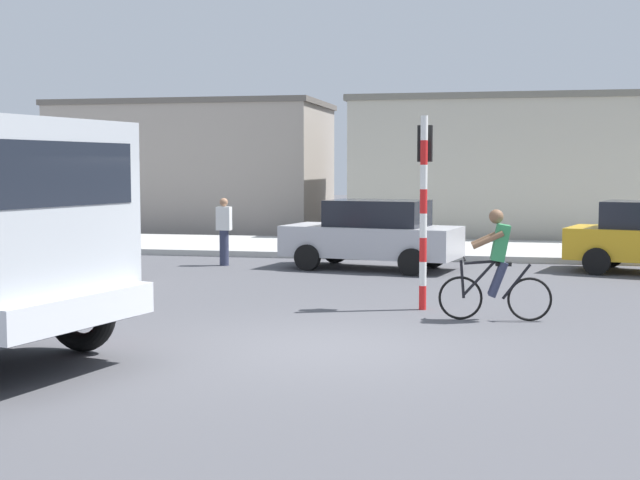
% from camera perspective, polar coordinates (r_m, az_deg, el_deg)
% --- Properties ---
extents(ground_plane, '(120.00, 120.00, 0.00)m').
position_cam_1_polar(ground_plane, '(11.67, 0.39, -6.95)').
color(ground_plane, '#4C4C51').
extents(sidewalk_far, '(80.00, 5.00, 0.16)m').
position_cam_1_polar(sidewalk_far, '(24.67, 6.53, -0.56)').
color(sidewalk_far, '#ADADA8').
rests_on(sidewalk_far, ground).
extents(cyclist, '(1.73, 0.50, 1.72)m').
position_cam_1_polar(cyclist, '(13.78, 11.35, -1.59)').
color(cyclist, black).
rests_on(cyclist, ground).
extents(traffic_light_pole, '(0.24, 0.43, 3.20)m').
position_cam_1_polar(traffic_light_pole, '(14.64, 6.76, 3.56)').
color(traffic_light_pole, red).
rests_on(traffic_light_pole, ground).
extents(car_white_mid, '(4.25, 2.44, 1.60)m').
position_cam_1_polar(car_white_mid, '(20.32, 3.45, 0.39)').
color(car_white_mid, '#B7B7BC').
rests_on(car_white_mid, ground).
extents(car_far_side, '(4.05, 1.98, 1.60)m').
position_cam_1_polar(car_far_side, '(19.18, -18.45, -0.11)').
color(car_far_side, '#B7B7BC').
rests_on(car_far_side, ground).
extents(pedestrian_near_kerb, '(0.34, 0.22, 1.62)m').
position_cam_1_polar(pedestrian_near_kerb, '(21.14, -6.24, 0.63)').
color(pedestrian_near_kerb, '#2D334C').
rests_on(pedestrian_near_kerb, ground).
extents(building_corner_left, '(9.88, 5.51, 4.75)m').
position_cam_1_polar(building_corner_left, '(33.64, -8.11, 4.76)').
color(building_corner_left, '#9E9389').
rests_on(building_corner_left, ground).
extents(building_mid_block, '(11.57, 6.11, 4.62)m').
position_cam_1_polar(building_mid_block, '(30.26, 13.44, 4.56)').
color(building_mid_block, '#B2AD9E').
rests_on(building_mid_block, ground).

